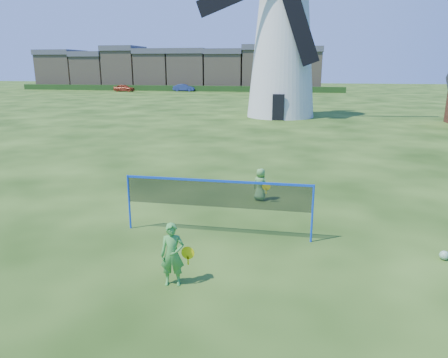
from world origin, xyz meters
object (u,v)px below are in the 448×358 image
at_px(player_girl, 173,255).
at_px(player_boy, 260,184).
at_px(play_ball, 444,255).
at_px(car_right, 184,88).
at_px(car_left, 124,88).
at_px(windmill, 282,44).
at_px(badminton_net, 217,195).

xyz_separation_m(player_girl, player_boy, (1.17, 6.04, -0.12)).
height_order(player_boy, play_ball, player_boy).
relative_size(play_ball, car_right, 0.06).
bearing_deg(player_boy, car_left, -39.66).
xyz_separation_m(player_boy, car_right, (-20.77, 62.01, 0.10)).
bearing_deg(car_left, player_girl, -151.17).
distance_m(player_girl, car_right, 70.81).
bearing_deg(player_boy, windmill, -65.54).
bearing_deg(windmill, car_right, 118.24).
relative_size(windmill, car_right, 4.73).
bearing_deg(windmill, badminton_net, -89.89).
distance_m(badminton_net, play_ball, 5.70).
bearing_deg(car_left, badminton_net, -149.93).
distance_m(windmill, player_girl, 31.52).
xyz_separation_m(car_left, car_right, (10.37, 3.18, 0.01)).
relative_size(badminton_net, player_girl, 3.73).
bearing_deg(play_ball, badminton_net, 175.30).
xyz_separation_m(windmill, play_ball, (5.64, -28.68, -6.19)).
height_order(windmill, car_left, windmill).
distance_m(windmill, player_boy, 25.64).
height_order(player_girl, player_boy, player_girl).
relative_size(player_girl, car_left, 0.36).
xyz_separation_m(player_girl, car_right, (-19.60, 68.04, -0.03)).
height_order(badminton_net, car_right, badminton_net).
xyz_separation_m(player_boy, car_left, (-31.14, 58.83, 0.09)).
bearing_deg(player_boy, car_right, -49.03).
relative_size(windmill, badminton_net, 3.71).
height_order(player_girl, car_left, player_girl).
distance_m(windmill, play_ball, 29.88).
relative_size(badminton_net, car_left, 1.33).
xyz_separation_m(windmill, car_right, (-19.89, 37.03, -5.65)).
relative_size(windmill, player_girl, 13.82).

